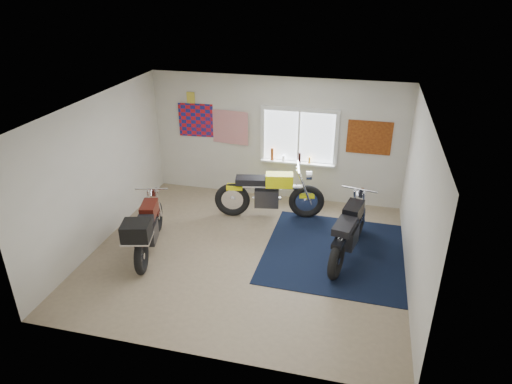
% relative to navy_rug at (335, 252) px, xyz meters
% --- Properties ---
extents(ground, '(5.50, 5.50, 0.00)m').
position_rel_navy_rug_xyz_m(ground, '(-1.54, -0.43, -0.01)').
color(ground, '#9E896B').
rests_on(ground, ground).
extents(room_shell, '(5.50, 5.50, 5.50)m').
position_rel_navy_rug_xyz_m(room_shell, '(-1.54, -0.43, 1.63)').
color(room_shell, white).
rests_on(room_shell, ground).
extents(navy_rug, '(2.55, 2.65, 0.01)m').
position_rel_navy_rug_xyz_m(navy_rug, '(0.00, 0.00, 0.00)').
color(navy_rug, black).
rests_on(navy_rug, ground).
extents(window_assembly, '(1.66, 0.17, 1.26)m').
position_rel_navy_rug_xyz_m(window_assembly, '(-1.04, 2.04, 1.36)').
color(window_assembly, white).
rests_on(window_assembly, room_shell).
extents(oil_bottles, '(0.88, 0.07, 0.28)m').
position_rel_navy_rug_xyz_m(oil_bottles, '(-1.29, 1.97, 1.01)').
color(oil_bottles, brown).
rests_on(oil_bottles, window_assembly).
extents(flag_display, '(1.60, 0.10, 1.17)m').
position_rel_navy_rug_xyz_m(flag_display, '(-3.44, 2.05, 2.14)').
color(flag_display, red).
rests_on(flag_display, room_shell).
extents(triumph_poster, '(0.90, 0.03, 0.70)m').
position_rel_navy_rug_xyz_m(triumph_poster, '(0.41, 2.05, 1.54)').
color(triumph_poster, '#A54C14').
rests_on(triumph_poster, room_shell).
extents(yellow_triumph, '(2.25, 0.73, 1.14)m').
position_rel_navy_rug_xyz_m(yellow_triumph, '(-1.47, 1.07, 0.49)').
color(yellow_triumph, black).
rests_on(yellow_triumph, ground).
extents(black_chrome_bike, '(0.72, 2.12, 1.10)m').
position_rel_navy_rug_xyz_m(black_chrome_bike, '(0.21, -0.03, 0.48)').
color(black_chrome_bike, black).
rests_on(black_chrome_bike, navy_rug).
extents(maroon_tourer, '(0.88, 2.00, 1.02)m').
position_rel_navy_rug_xyz_m(maroon_tourer, '(-3.25, -0.86, 0.52)').
color(maroon_tourer, black).
rests_on(maroon_tourer, ground).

